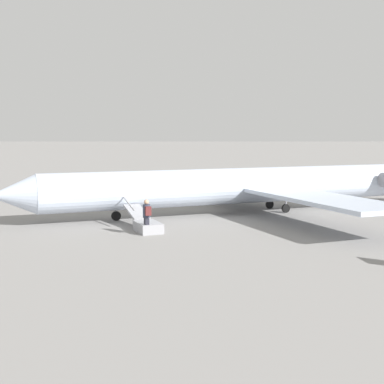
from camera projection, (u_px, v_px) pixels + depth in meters
name	position (u px, v px, depth m)	size (l,w,h in m)	color
ground_plane	(243.00, 213.00, 33.50)	(600.00, 600.00, 0.00)	gray
airplane_main	(255.00, 185.00, 33.64)	(28.91, 22.85, 5.79)	silver
boarding_stairs	(146.00, 224.00, 27.29)	(2.46, 4.10, 1.52)	#99999E
passenger	(147.00, 215.00, 26.12)	(0.44, 0.57, 1.74)	#23232D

